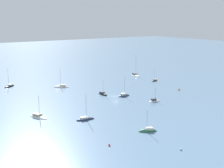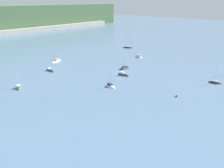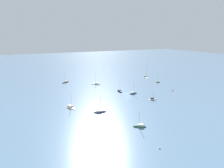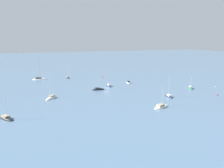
{
  "view_description": "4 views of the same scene",
  "coord_description": "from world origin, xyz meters",
  "px_view_note": "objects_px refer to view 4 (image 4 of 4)",
  "views": [
    {
      "loc": [
        -98.38,
        71.87,
        31.14
      ],
      "look_at": [
        11.91,
        -6.83,
        2.17
      ],
      "focal_mm": 50.0,
      "sensor_mm": 36.0,
      "label": 1
    },
    {
      "loc": [
        -68.94,
        -55.87,
        29.11
      ],
      "look_at": [
        -15.68,
        -8.76,
        1.57
      ],
      "focal_mm": 35.0,
      "sensor_mm": 36.0,
      "label": 2
    },
    {
      "loc": [
        -87.45,
        51.11,
        33.5
      ],
      "look_at": [
        11.32,
        5.06,
        3.83
      ],
      "focal_mm": 28.0,
      "sensor_mm": 36.0,
      "label": 3
    },
    {
      "loc": [
        34.92,
        98.87,
        23.93
      ],
      "look_at": [
        -2.59,
        0.09,
        1.79
      ],
      "focal_mm": 35.0,
      "sensor_mm": 36.0,
      "label": 4
    }
  ],
  "objects_px": {
    "sailboat_5": "(7,119)",
    "mooring_buoy_1": "(217,95)",
    "sailboat_0": "(169,97)",
    "sailboat_3": "(51,98)",
    "sailboat_1": "(98,90)",
    "sailboat_7": "(128,83)",
    "mooring_buoy_2": "(216,87)",
    "sailboat_6": "(161,107)",
    "sailboat_2": "(191,88)",
    "mooring_buoy_0": "(103,77)",
    "sailboat_4": "(40,79)",
    "sailboat_9": "(109,86)",
    "sailboat_8": "(68,78)"
  },
  "relations": [
    {
      "from": "sailboat_7",
      "to": "mooring_buoy_0",
      "type": "xyz_separation_m",
      "value": [
        7.68,
        -21.72,
        0.23
      ]
    },
    {
      "from": "sailboat_8",
      "to": "mooring_buoy_0",
      "type": "bearing_deg",
      "value": 59.26
    },
    {
      "from": "sailboat_6",
      "to": "mooring_buoy_0",
      "type": "height_order",
      "value": "sailboat_6"
    },
    {
      "from": "sailboat_8",
      "to": "sailboat_4",
      "type": "bearing_deg",
      "value": -111.08
    },
    {
      "from": "sailboat_5",
      "to": "sailboat_9",
      "type": "distance_m",
      "value": 54.89
    },
    {
      "from": "sailboat_9",
      "to": "sailboat_6",
      "type": "bearing_deg",
      "value": -172.39
    },
    {
      "from": "sailboat_5",
      "to": "sailboat_4",
      "type": "bearing_deg",
      "value": 134.06
    },
    {
      "from": "sailboat_4",
      "to": "sailboat_9",
      "type": "bearing_deg",
      "value": -32.65
    },
    {
      "from": "sailboat_5",
      "to": "sailboat_8",
      "type": "xyz_separation_m",
      "value": [
        -29.03,
        -63.39,
        0.0
      ]
    },
    {
      "from": "sailboat_0",
      "to": "sailboat_2",
      "type": "relative_size",
      "value": 1.27
    },
    {
      "from": "sailboat_5",
      "to": "sailboat_1",
      "type": "bearing_deg",
      "value": 90.66
    },
    {
      "from": "sailboat_2",
      "to": "mooring_buoy_1",
      "type": "relative_size",
      "value": 13.31
    },
    {
      "from": "sailboat_6",
      "to": "sailboat_5",
      "type": "bearing_deg",
      "value": 151.59
    },
    {
      "from": "sailboat_1",
      "to": "sailboat_3",
      "type": "height_order",
      "value": "sailboat_3"
    },
    {
      "from": "sailboat_1",
      "to": "sailboat_4",
      "type": "bearing_deg",
      "value": 126.79
    },
    {
      "from": "sailboat_4",
      "to": "sailboat_9",
      "type": "height_order",
      "value": "sailboat_4"
    },
    {
      "from": "sailboat_1",
      "to": "sailboat_7",
      "type": "height_order",
      "value": "sailboat_1"
    },
    {
      "from": "sailboat_4",
      "to": "mooring_buoy_1",
      "type": "relative_size",
      "value": 23.17
    },
    {
      "from": "sailboat_8",
      "to": "sailboat_0",
      "type": "bearing_deg",
      "value": 11.37
    },
    {
      "from": "mooring_buoy_0",
      "to": "mooring_buoy_2",
      "type": "distance_m",
      "value": 64.31
    },
    {
      "from": "sailboat_5",
      "to": "sailboat_6",
      "type": "xyz_separation_m",
      "value": [
        -50.3,
        6.73,
        0.03
      ]
    },
    {
      "from": "sailboat_7",
      "to": "sailboat_9",
      "type": "xyz_separation_m",
      "value": [
        13.06,
        4.54,
        -0.01
      ]
    },
    {
      "from": "sailboat_3",
      "to": "mooring_buoy_0",
      "type": "bearing_deg",
      "value": 173.82
    },
    {
      "from": "sailboat_2",
      "to": "sailboat_3",
      "type": "distance_m",
      "value": 65.33
    },
    {
      "from": "mooring_buoy_1",
      "to": "sailboat_2",
      "type": "bearing_deg",
      "value": -82.6
    },
    {
      "from": "sailboat_2",
      "to": "mooring_buoy_0",
      "type": "bearing_deg",
      "value": -117.8
    },
    {
      "from": "sailboat_6",
      "to": "sailboat_7",
      "type": "bearing_deg",
      "value": 59.59
    },
    {
      "from": "sailboat_5",
      "to": "mooring_buoy_0",
      "type": "bearing_deg",
      "value": 104.52
    },
    {
      "from": "sailboat_9",
      "to": "mooring_buoy_2",
      "type": "distance_m",
      "value": 53.45
    },
    {
      "from": "mooring_buoy_0",
      "to": "sailboat_5",
      "type": "bearing_deg",
      "value": 49.4
    },
    {
      "from": "sailboat_3",
      "to": "sailboat_9",
      "type": "bearing_deg",
      "value": 149.26
    },
    {
      "from": "sailboat_2",
      "to": "mooring_buoy_1",
      "type": "xyz_separation_m",
      "value": [
        -1.88,
        14.45,
        0.16
      ]
    },
    {
      "from": "sailboat_5",
      "to": "sailboat_9",
      "type": "xyz_separation_m",
      "value": [
        -44.58,
        -32.02,
        0.03
      ]
    },
    {
      "from": "sailboat_1",
      "to": "sailboat_7",
      "type": "bearing_deg",
      "value": 29.7
    },
    {
      "from": "sailboat_2",
      "to": "sailboat_4",
      "type": "distance_m",
      "value": 84.75
    },
    {
      "from": "sailboat_1",
      "to": "sailboat_6",
      "type": "height_order",
      "value": "sailboat_6"
    },
    {
      "from": "sailboat_5",
      "to": "mooring_buoy_1",
      "type": "bearing_deg",
      "value": 54.2
    },
    {
      "from": "sailboat_2",
      "to": "mooring_buoy_0",
      "type": "xyz_separation_m",
      "value": [
        30.02,
        -45.17,
        0.27
      ]
    },
    {
      "from": "sailboat_8",
      "to": "sailboat_9",
      "type": "relative_size",
      "value": 0.87
    },
    {
      "from": "sailboat_3",
      "to": "mooring_buoy_2",
      "type": "xyz_separation_m",
      "value": [
        -78.91,
        7.75,
        0.15
      ]
    },
    {
      "from": "mooring_buoy_1",
      "to": "sailboat_9",
      "type": "bearing_deg",
      "value": -41.82
    },
    {
      "from": "sailboat_9",
      "to": "sailboat_2",
      "type": "bearing_deg",
      "value": -118.89
    },
    {
      "from": "sailboat_9",
      "to": "mooring_buoy_0",
      "type": "bearing_deg",
      "value": -12.37
    },
    {
      "from": "mooring_buoy_2",
      "to": "mooring_buoy_0",
      "type": "bearing_deg",
      "value": -47.0
    },
    {
      "from": "sailboat_0",
      "to": "sailboat_3",
      "type": "height_order",
      "value": "sailboat_3"
    },
    {
      "from": "sailboat_2",
      "to": "sailboat_6",
      "type": "xyz_separation_m",
      "value": [
        29.68,
        19.84,
        0.03
      ]
    },
    {
      "from": "mooring_buoy_0",
      "to": "mooring_buoy_2",
      "type": "relative_size",
      "value": 1.44
    },
    {
      "from": "sailboat_2",
      "to": "sailboat_3",
      "type": "bearing_deg",
      "value": -66.57
    },
    {
      "from": "mooring_buoy_1",
      "to": "sailboat_7",
      "type": "bearing_deg",
      "value": -57.42
    },
    {
      "from": "sailboat_5",
      "to": "mooring_buoy_1",
      "type": "distance_m",
      "value": 81.87
    }
  ]
}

